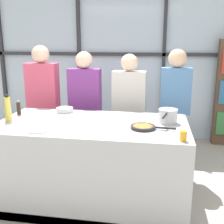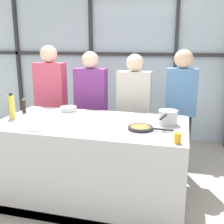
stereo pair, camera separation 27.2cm
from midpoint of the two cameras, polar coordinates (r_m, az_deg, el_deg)
ground_plane at (r=3.39m, az=-6.25°, el=-17.30°), size 18.00×18.00×0.00m
back_window_wall at (r=5.18m, az=0.27°, el=10.20°), size 6.40×0.10×2.80m
demo_island at (r=3.17m, az=-6.46°, el=-10.21°), size 2.03×1.05×0.92m
spectator_far_left at (r=4.12m, az=-15.67°, el=2.64°), size 0.44×0.24×1.71m
spectator_center_left at (r=3.92m, az=-7.49°, el=1.70°), size 0.44×0.23×1.64m
spectator_center_right at (r=3.79m, az=1.38°, el=1.10°), size 0.44×0.23×1.61m
spectator_far_right at (r=3.75m, az=10.67°, el=1.72°), size 0.39×0.23×1.67m
frying_pan at (r=2.79m, az=3.72°, el=-3.10°), size 0.45×0.25×0.03m
saucepan at (r=3.00m, az=8.78°, el=-0.77°), size 0.20×0.37×0.15m
white_plate at (r=2.86m, az=-17.34°, el=-3.51°), size 0.23×0.23×0.01m
mixing_bowl at (r=3.50m, az=-11.80°, el=0.46°), size 0.21×0.21×0.06m
oil_bottle at (r=3.29m, az=-22.68°, el=0.61°), size 0.07×0.07×0.29m
pepper_grinder at (r=3.52m, az=-20.56°, el=0.72°), size 0.05×0.05×0.17m
juice_glass_near at (r=2.48m, az=11.25°, el=-4.86°), size 0.06×0.06×0.09m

